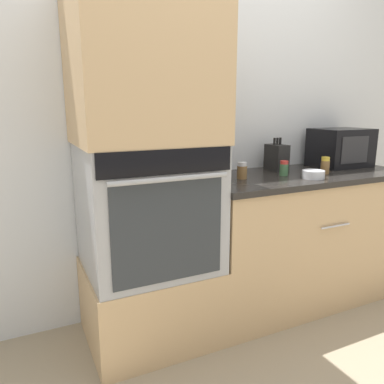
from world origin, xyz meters
name	(u,v)px	position (x,y,z in m)	size (l,w,h in m)	color
ground_plane	(230,347)	(0.00, 0.00, 0.00)	(12.00, 12.00, 0.00)	gray
wall_back	(182,114)	(0.00, 0.63, 1.25)	(8.00, 0.05, 2.50)	silver
oven_cabinet_base	(150,301)	(-0.35, 0.30, 0.22)	(0.70, 0.60, 0.43)	tan
wall_oven	(148,207)	(-0.35, 0.30, 0.77)	(0.67, 0.64, 0.68)	#9EA0A5
oven_cabinet_upper	(144,64)	(-0.35, 0.30, 1.50)	(0.70, 0.60, 0.78)	tan
counter_unit	(298,237)	(0.71, 0.30, 0.44)	(1.43, 0.63, 0.88)	tan
microwave	(340,148)	(1.14, 0.40, 1.01)	(0.39, 0.30, 0.27)	black
knife_block	(277,157)	(0.61, 0.45, 0.96)	(0.10, 0.16, 0.22)	black
bowl	(313,174)	(0.63, 0.12, 0.90)	(0.13, 0.13, 0.05)	silver
condiment_jar_near	(284,168)	(0.54, 0.28, 0.92)	(0.05, 0.05, 0.09)	#427047
condiment_jar_mid	(325,166)	(0.81, 0.21, 0.93)	(0.06, 0.06, 0.11)	brown
condiment_jar_far	(242,171)	(0.24, 0.30, 0.92)	(0.06, 0.06, 0.10)	brown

